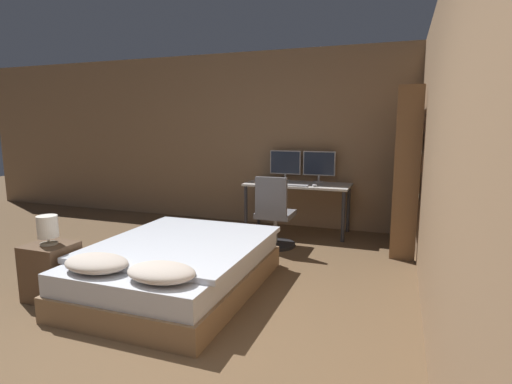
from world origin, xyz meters
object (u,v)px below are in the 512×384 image
Objects in this scene: bed at (177,267)px; bookshelf at (407,165)px; bedside_lamp at (48,227)px; desk at (298,189)px; keyboard at (294,185)px; office_chair at (274,219)px; monitor_left at (285,164)px; computer_mouse at (315,185)px; monitor_right at (319,165)px; nightstand at (51,271)px.

bookshelf is at bearing 44.18° from bed.
desk is (1.54, 3.01, -0.02)m from bedside_lamp.
keyboard is 0.71m from office_chair.
monitor_left reaches higher than desk.
bookshelf is (1.17, -0.26, 0.35)m from computer_mouse.
bed is 2.11× the size of office_chair.
monitor_left reaches higher than keyboard.
monitor_left reaches higher than computer_mouse.
bed is 2.92m from monitor_right.
bed is 2.56m from desk.
bed is 1.12m from nightstand.
office_chair is (1.44, 2.19, 0.12)m from nightstand.
monitor_left is 1.00× the size of monitor_right.
keyboard is (0.26, -0.47, -0.25)m from monitor_left.
monitor_right reaches higher than nightstand.
monitor_left reaches higher than bed.
bedside_lamp reaches higher than keyboard.
bedside_lamp is (0.00, 0.00, 0.41)m from nightstand.
keyboard is at bearing -119.05° from monitor_right.
computer_mouse is (0.55, -0.47, -0.24)m from monitor_left.
bedside_lamp is at bearing -119.01° from monitor_right.
keyboard reaches higher than bed.
nightstand is 1.08× the size of monitor_right.
monitor_left is 0.24× the size of bookshelf.
bookshelf reaches higher than bedside_lamp.
monitor_left is 0.77m from computer_mouse.
nightstand is 7.34× the size of computer_mouse.
monitor_left is (1.28, 3.25, 0.74)m from nightstand.
nightstand is at bearing -150.71° from bed.
nightstand is 1.08× the size of monitor_left.
office_chair is at bearing 56.61° from nightstand.
office_chair reaches higher than nightstand.
computer_mouse is 0.03× the size of bookshelf.
computer_mouse is (0.29, 0.00, 0.01)m from keyboard.
computer_mouse is at bearing 167.48° from bookshelf.
bedside_lamp is 3.75× the size of computer_mouse.
desk is 1.61m from bookshelf.
monitor_right is 0.53m from computer_mouse.
computer_mouse is (0.86, 2.23, 0.52)m from bed.
bed is 2.36m from keyboard.
keyboard is (1.54, 2.78, 0.07)m from bedside_lamp.
bedside_lamp is 3.51m from monitor_left.
bedside_lamp reaches higher than nightstand.
monitor_right is 1.17× the size of keyboard.
nightstand is 0.55× the size of office_chair.
office_chair is (0.16, -1.06, -0.62)m from monitor_left.
bedside_lamp is 3.95m from bookshelf.
office_chair is 0.46× the size of bookshelf.
computer_mouse reaches higher than keyboard.
office_chair reaches higher than bedside_lamp.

